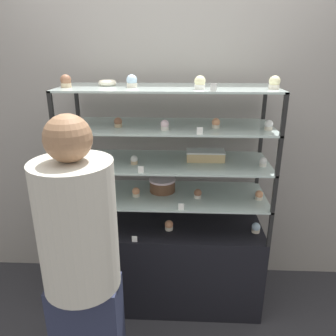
{
  "coord_description": "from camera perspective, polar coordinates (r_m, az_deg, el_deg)",
  "views": [
    {
      "loc": [
        0.1,
        -2.12,
        1.87
      ],
      "look_at": [
        0.0,
        0.0,
        1.1
      ],
      "focal_mm": 35.0,
      "sensor_mm": 36.0,
      "label": 1
    }
  ],
  "objects": [
    {
      "name": "ground_plane",
      "position": [
        2.83,
        -0.0,
        -21.42
      ],
      "size": [
        20.0,
        20.0,
        0.0
      ],
      "primitive_type": "plane",
      "color": "#2D2D33"
    },
    {
      "name": "back_wall",
      "position": [
        2.58,
        0.41,
        7.21
      ],
      "size": [
        8.0,
        0.05,
        2.6
      ],
      "color": "gray",
      "rests_on": "ground_plane"
    },
    {
      "name": "display_base",
      "position": [
        2.62,
        -0.0,
        -16.09
      ],
      "size": [
        1.37,
        0.51,
        0.65
      ],
      "color": "black",
      "rests_on": "ground_plane"
    },
    {
      "name": "display_riser_lower",
      "position": [
        2.34,
        -0.0,
        -4.91
      ],
      "size": [
        1.37,
        0.51,
        0.25
      ],
      "color": "black",
      "rests_on": "display_base"
    },
    {
      "name": "display_riser_middle",
      "position": [
        2.24,
        -0.0,
        0.87
      ],
      "size": [
        1.37,
        0.51,
        0.25
      ],
      "color": "black",
      "rests_on": "display_riser_lower"
    },
    {
      "name": "display_riser_upper",
      "position": [
        2.17,
        -0.0,
        7.08
      ],
      "size": [
        1.37,
        0.51,
        0.25
      ],
      "color": "black",
      "rests_on": "display_riser_middle"
    },
    {
      "name": "display_riser_top",
      "position": [
        2.13,
        -0.0,
        13.61
      ],
      "size": [
        1.37,
        0.51,
        0.25
      ],
      "color": "black",
      "rests_on": "display_riser_upper"
    },
    {
      "name": "layer_cake_centerpiece",
      "position": [
        2.37,
        -0.99,
        -2.95
      ],
      "size": [
        0.19,
        0.19,
        0.1
      ],
      "color": "brown",
      "rests_on": "display_riser_lower"
    },
    {
      "name": "sheet_cake_frosted",
      "position": [
        2.26,
        6.54,
        2.2
      ],
      "size": [
        0.26,
        0.13,
        0.07
      ],
      "color": "#DBBC84",
      "rests_on": "display_riser_middle"
    },
    {
      "name": "cupcake_0",
      "position": [
        2.49,
        -15.0,
        -9.14
      ],
      "size": [
        0.06,
        0.06,
        0.07
      ],
      "color": "beige",
      "rests_on": "display_base"
    },
    {
      "name": "cupcake_1",
      "position": [
        2.38,
        0.17,
        -9.95
      ],
      "size": [
        0.06,
        0.06,
        0.07
      ],
      "color": "beige",
      "rests_on": "display_base"
    },
    {
      "name": "cupcake_2",
      "position": [
        2.43,
        15.07,
        -10.03
      ],
      "size": [
        0.06,
        0.06,
        0.07
      ],
      "color": "beige",
      "rests_on": "display_base"
    },
    {
      "name": "price_tag_0",
      "position": [
        2.26,
        -5.85,
        -12.21
      ],
      "size": [
        0.04,
        0.0,
        0.04
      ],
      "color": "white",
      "rests_on": "display_base"
    },
    {
      "name": "cupcake_3",
      "position": [
        2.38,
        -15.05,
        -4.0
      ],
      "size": [
        0.05,
        0.05,
        0.06
      ],
      "color": "white",
      "rests_on": "display_riser_lower"
    },
    {
      "name": "cupcake_4",
      "position": [
        2.3,
        -5.59,
        -4.21
      ],
      "size": [
        0.05,
        0.05,
        0.06
      ],
      "color": "beige",
      "rests_on": "display_riser_lower"
    },
    {
      "name": "cupcake_5",
      "position": [
        2.28,
        5.2,
        -4.48
      ],
      "size": [
        0.05,
        0.05,
        0.06
      ],
      "color": "white",
      "rests_on": "display_riser_lower"
    },
    {
      "name": "cupcake_6",
      "position": [
        2.33,
        15.59,
        -4.59
      ],
      "size": [
        0.05,
        0.05,
        0.06
      ],
      "color": "beige",
      "rests_on": "display_riser_lower"
    },
    {
      "name": "price_tag_1",
      "position": [
        2.11,
        2.31,
        -6.75
      ],
      "size": [
        0.04,
        0.0,
        0.04
      ],
      "color": "white",
      "rests_on": "display_riser_lower"
    },
    {
      "name": "cupcake_7",
      "position": [
        2.26,
        -16.12,
        1.33
      ],
      "size": [
        0.05,
        0.05,
        0.06
      ],
      "color": "beige",
      "rests_on": "display_riser_middle"
    },
    {
      "name": "cupcake_8",
      "position": [
        2.19,
        -5.91,
        1.4
      ],
      "size": [
        0.05,
        0.05,
        0.06
      ],
      "color": "#CCB28C",
      "rests_on": "display_riser_middle"
    },
    {
      "name": "cupcake_9",
      "position": [
        2.23,
        16.24,
        1.02
      ],
      "size": [
        0.05,
        0.05,
        0.06
      ],
      "color": "white",
      "rests_on": "display_riser_middle"
    },
    {
      "name": "price_tag_2",
      "position": [
        2.03,
        -4.74,
        -0.28
      ],
      "size": [
        0.04,
        0.0,
        0.04
      ],
      "color": "white",
      "rests_on": "display_riser_middle"
    },
    {
      "name": "cupcake_10",
      "position": [
        2.2,
        -17.07,
        7.5
      ],
      "size": [
        0.05,
        0.05,
        0.06
      ],
      "color": "white",
      "rests_on": "display_riser_upper"
    },
    {
      "name": "cupcake_11",
      "position": [
        2.14,
        -8.68,
        7.84
      ],
      "size": [
        0.05,
        0.05,
        0.06
      ],
      "color": "#CCB28C",
      "rests_on": "display_riser_upper"
    },
    {
      "name": "cupcake_12",
      "position": [
        2.05,
        -0.57,
        7.48
      ],
      "size": [
        0.05,
        0.05,
        0.06
      ],
      "color": "white",
      "rests_on": "display_riser_upper"
    },
    {
      "name": "cupcake_13",
      "position": [
        2.12,
        8.34,
        7.71
      ],
      "size": [
        0.05,
        0.05,
        0.06
      ],
      "color": "beige",
      "rests_on": "display_riser_upper"
    },
    {
      "name": "cupcake_14",
      "position": [
        2.14,
        17.13,
        7.14
      ],
      "size": [
        0.05,
        0.05,
        0.06
      ],
      "color": "beige",
      "rests_on": "display_riser_upper"
    },
    {
      "name": "price_tag_3",
      "position": [
        1.94,
        5.56,
        6.46
      ],
      "size": [
        0.04,
        0.0,
        0.04
      ],
      "color": "white",
      "rests_on": "display_riser_upper"
    },
    {
      "name": "cupcake_15",
      "position": [
        2.18,
        -17.36,
        14.21
      ],
      "size": [
        0.07,
        0.07,
        0.08
      ],
      "color": "#CCB28C",
      "rests_on": "display_riser_top"
    },
    {
      "name": "cupcake_16",
      "position": [
        2.1,
        -6.32,
        14.78
      ],
      "size": [
        0.07,
        0.07,
        0.08
      ],
      "color": "beige",
      "rests_on": "display_riser_top"
    },
    {
      "name": "cupcake_17",
      "position": [
        2.01,
        5.57,
        14.57
      ],
      "size": [
        0.07,
        0.07,
        0.08
      ],
      "color": "white",
      "rests_on": "display_riser_top"
    },
    {
      "name": "cupcake_18",
      "position": [
        2.1,
        18.05,
        13.93
      ],
      "size": [
        0.07,
        0.07,
        0.08
      ],
      "color": "beige",
      "rests_on": "display_riser_top"
    },
    {
      "name": "price_tag_4",
      "position": [
        1.9,
        7.96,
        13.72
      ],
      "size": [
        0.04,
        0.0,
        0.04
      ],
      "color": "white",
      "rests_on": "display_riser_top"
    },
    {
      "name": "donut_glazed",
      "position": [
        2.23,
        -10.51,
        14.38
      ],
      "size": [
        0.12,
        0.12,
        0.04
      ],
      "color": "#EFE5CC",
      "rests_on": "display_riser_top"
    },
    {
      "name": "customer_figure",
      "position": [
        1.75,
        -14.83,
        -15.9
      ],
      "size": [
        0.38,
        0.38,
        1.62
      ],
      "color": "#282D47",
      "rests_on": "ground_plane"
    }
  ]
}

